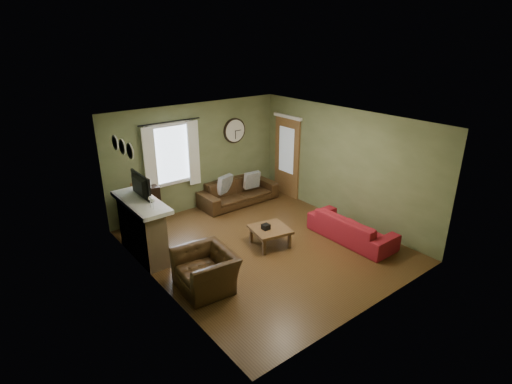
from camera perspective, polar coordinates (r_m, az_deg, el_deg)
floor at (r=8.34m, az=1.16°, el=-7.69°), size 4.60×5.20×0.00m
ceiling at (r=7.41m, az=1.31°, el=10.10°), size 4.60×5.20×0.00m
wall_left at (r=6.68m, az=-14.28°, el=-3.70°), size 0.00×5.20×2.60m
wall_right at (r=9.33m, az=12.28°, el=3.79°), size 0.00×5.20×2.60m
wall_back at (r=9.82m, az=-8.42°, el=4.97°), size 4.60×0.00×2.60m
wall_front at (r=6.17m, az=16.75°, el=-6.19°), size 4.60×0.00×2.60m
fireplace at (r=8.04m, az=-15.92°, el=-5.33°), size 0.40×1.40×1.10m
firebox at (r=8.21m, az=-14.52°, el=-6.55°), size 0.04×0.60×0.55m
mantel at (r=7.81m, az=-16.16°, el=-1.41°), size 0.58×1.60×0.08m
tv at (r=7.86m, az=-16.61°, el=0.40°), size 0.08×0.60×0.35m
tv_screen at (r=7.87m, az=-16.12°, el=0.91°), size 0.02×0.62×0.36m
medallion_left at (r=7.07m, az=-17.55°, el=5.59°), size 0.28×0.28×0.03m
medallion_mid at (r=7.39m, az=-18.55°, el=6.15°), size 0.28×0.28×0.03m
medallion_right at (r=7.71m, az=-19.47°, el=6.65°), size 0.28×0.28×0.03m
window_pane at (r=9.44m, az=-12.11°, el=5.30°), size 1.00×0.02×1.30m
curtain_rod at (r=9.17m, az=-12.21°, el=9.78°), size 0.03×0.03×1.50m
curtain_left at (r=9.15m, az=-14.88°, el=4.20°), size 0.28×0.04×1.55m
curtain_right at (r=9.61m, az=-8.89°, el=5.50°), size 0.28×0.04×1.55m
wall_clock at (r=10.22m, az=-3.04°, el=8.73°), size 0.64×0.06×0.64m
door at (r=10.59m, az=4.44°, el=4.97°), size 0.05×0.90×2.10m
bookshelf at (r=9.28m, az=-15.91°, el=-2.21°), size 0.78×0.33×0.92m
book at (r=9.03m, az=-15.87°, el=0.57°), size 0.22×0.25×0.02m
sofa_brown at (r=10.27m, az=-2.53°, el=0.04°), size 2.07×0.81×0.60m
pillow_left at (r=10.10m, az=-4.46°, el=1.12°), size 0.47×0.26×0.45m
pillow_right at (r=10.36m, az=-0.59°, el=1.72°), size 0.44×0.17×0.43m
sofa_red at (r=8.69m, az=13.49°, el=-4.98°), size 0.74×1.90×0.56m
armchair at (r=6.99m, az=-7.18°, el=-11.02°), size 0.98×1.09×0.66m
coffee_table at (r=8.28m, az=2.01°, el=-6.37°), size 0.85×0.85×0.39m
tissue_box at (r=8.14m, az=1.40°, el=-5.25°), size 0.14×0.14×0.11m
wine_glass_a at (r=7.29m, az=-14.48°, el=-1.69°), size 0.07×0.07×0.20m
wine_glass_b at (r=7.39m, az=-14.84°, el=-1.38°), size 0.07×0.07×0.21m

